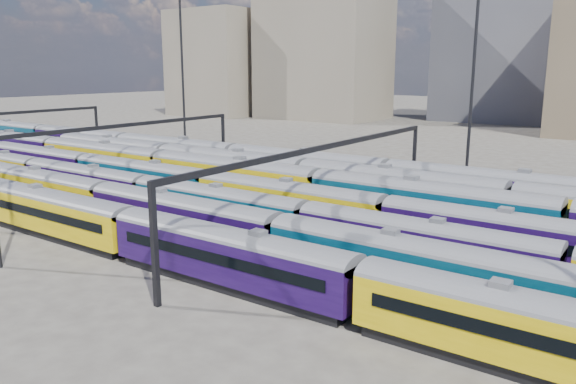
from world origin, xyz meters
The scene contains 12 objects.
ground centered at (0.00, 0.00, 0.00)m, with size 500.00×500.00×0.00m, color #3E3A34.
rake_0 centered at (-8.64, -15.00, 2.59)m, with size 100.02×2.93×4.93m.
rake_1 centered at (1.94, -10.00, 2.62)m, with size 141.98×2.97×4.99m.
rake_2 centered at (-8.39, -5.00, 2.52)m, with size 116.86×2.85×4.79m.
rake_3 centered at (5.69, 0.00, 2.64)m, with size 101.84×2.98×5.02m.
rake_4 centered at (-5.40, 5.00, 2.96)m, with size 114.20×3.34×5.65m.
rake_5 centered at (12.30, 10.00, 2.90)m, with size 111.84×3.27×5.53m.
rake_6 centered at (-13.67, 15.00, 2.93)m, with size 135.40×3.30×5.57m.
gantry_1 centered at (-20.00, 0.00, 6.79)m, with size 0.35×40.35×8.03m.
gantry_2 centered at (10.00, 0.00, 6.79)m, with size 0.35×40.35×8.03m.
mast_1 centered at (-30.00, 22.00, 13.97)m, with size 1.40×0.50×25.60m.
mast_3 centered at (15.00, 24.00, 13.97)m, with size 1.40×0.50×25.60m.
Camera 1 is at (35.58, -42.05, 14.56)m, focal length 35.00 mm.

